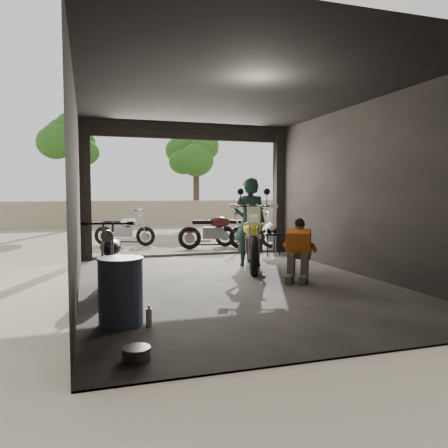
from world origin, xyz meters
TOP-DOWN VIEW (x-y plane):
  - ground at (0.00, 0.00)m, footprint 80.00×80.00m
  - garage at (0.00, 0.55)m, footprint 7.00×7.13m
  - boundary_wall at (0.00, 14.00)m, footprint 18.00×0.30m
  - tree_left at (-3.00, 12.50)m, footprint 2.20×2.20m
  - tree_right at (2.80, 14.00)m, footprint 2.20×2.20m
  - main_bike at (0.82, 1.26)m, footprint 1.43×2.19m
  - left_bike at (-2.00, 0.08)m, footprint 0.92×1.75m
  - outside_bike_a at (-1.32, 6.13)m, footprint 1.74×1.27m
  - outside_bike_b at (1.01, 4.55)m, footprint 1.88×1.09m
  - outside_bike_c at (2.01, 4.68)m, footprint 1.81×1.53m
  - rider at (0.89, 1.58)m, footprint 0.78×0.61m
  - mechanic at (1.12, -0.19)m, footprint 0.86×0.91m
  - stool at (2.00, 3.00)m, footprint 0.39×0.39m
  - helmet at (1.99, 3.05)m, footprint 0.28×0.30m
  - oil_drum at (-2.00, -1.84)m, footprint 0.61×0.61m
  - sign_post at (3.67, 3.30)m, footprint 0.70×0.08m

SIDE VIEW (x-z plane):
  - ground at x=0.00m, z-range 0.00..0.00m
  - oil_drum at x=-2.00m, z-range 0.00..0.79m
  - stool at x=2.00m, z-range 0.20..0.74m
  - mechanic at x=1.12m, z-range 0.00..1.07m
  - outside_bike_a at x=-1.32m, z-range 0.00..1.09m
  - left_bike at x=-2.00m, z-range 0.00..1.12m
  - outside_bike_c at x=2.01m, z-range 0.00..1.15m
  - outside_bike_b at x=1.01m, z-range 0.00..1.20m
  - boundary_wall at x=0.00m, z-range 0.00..1.20m
  - helmet at x=1.99m, z-range 0.55..0.80m
  - main_bike at x=0.82m, z-range 0.00..1.35m
  - rider at x=0.89m, z-range 0.00..1.86m
  - garage at x=0.00m, z-range -0.32..2.88m
  - sign_post at x=3.67m, z-range 0.34..2.44m
  - tree_right at x=2.80m, z-range 1.06..6.06m
  - tree_left at x=-3.00m, z-range 1.19..6.79m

